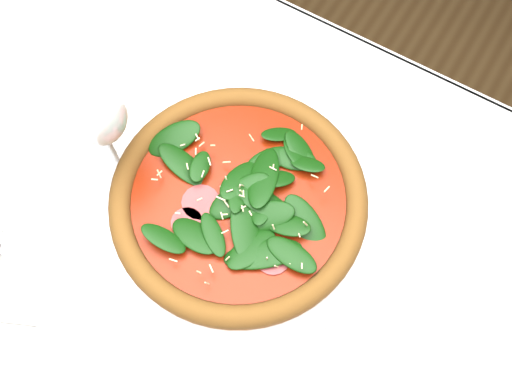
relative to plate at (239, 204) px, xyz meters
The scene contains 5 objects.
ground 0.76m from the plate, 97.44° to the right, with size 6.00×6.00×0.00m, color brown.
dining_table 0.13m from the plate, 97.44° to the right, with size 1.21×0.81×0.75m.
plate is the anchor object (origin of this frame).
pizza 0.02m from the plate, ahead, with size 0.35×0.35×0.04m.
wine_glass 0.22m from the plate, 168.95° to the right, with size 0.08×0.08×0.19m.
Camera 1 is at (0.18, -0.18, 1.46)m, focal length 40.00 mm.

